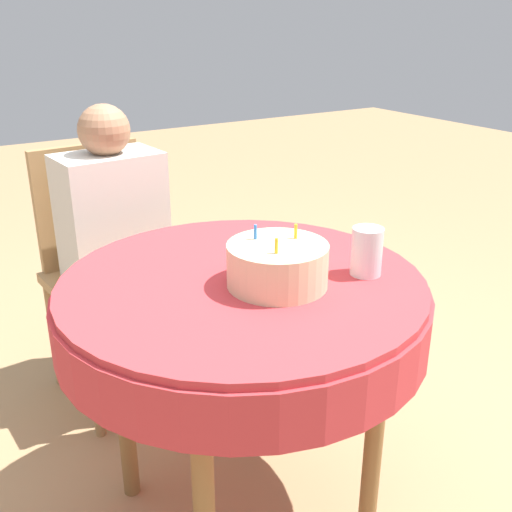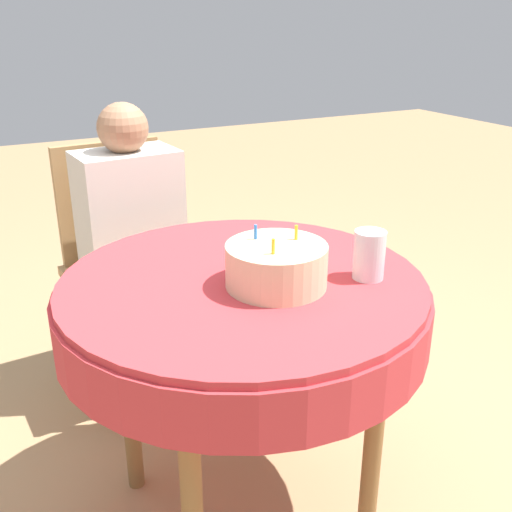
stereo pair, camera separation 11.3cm
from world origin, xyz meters
The scene contains 6 objects.
ground_plane centered at (0.00, 0.00, 0.00)m, with size 12.00×12.00×0.00m, color #A37F56.
dining_table centered at (0.00, 0.00, 0.67)m, with size 0.95×0.95×0.76m.
chair centered at (-0.07, 0.86, 0.52)m, with size 0.49×0.49×0.94m.
person centered at (-0.06, 0.76, 0.67)m, with size 0.36×0.34×1.11m.
birthday_cake centered at (0.06, -0.08, 0.82)m, with size 0.25×0.25×0.14m.
drinking_glass centered at (0.28, -0.14, 0.83)m, with size 0.08×0.08×0.12m.
Camera 2 is at (-0.60, -1.24, 1.39)m, focal length 42.00 mm.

